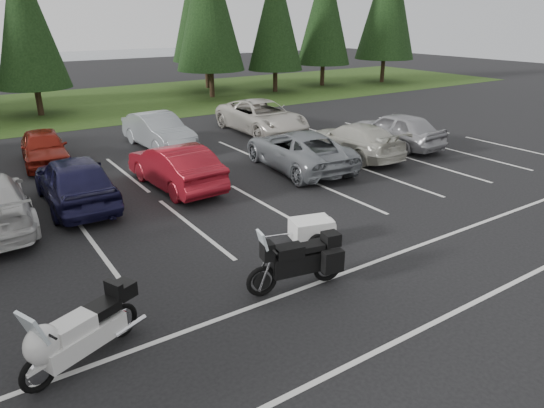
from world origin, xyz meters
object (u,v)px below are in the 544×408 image
Objects in this scene: car_far_4 at (262,117)px; car_far_2 at (44,148)px; adventure_motorcycle at (296,257)px; touring_motorcycle at (81,326)px; car_near_4 at (75,180)px; car_near_7 at (354,140)px; car_near_8 at (395,129)px; car_near_6 at (298,150)px; car_far_3 at (158,131)px; cargo_trailer at (311,231)px; car_near_5 at (175,166)px.

car_far_2 is at bearing -179.58° from car_far_4.
touring_motorcycle is at bearing -170.29° from adventure_motorcycle.
car_near_4 reaches higher than car_far_2.
car_near_7 is at bearing 51.67° from adventure_motorcycle.
adventure_motorcycle is (2.79, -8.04, -0.05)m from car_near_4.
car_near_8 is 1.84× the size of adventure_motorcycle.
car_far_3 is (-3.37, 6.17, 0.02)m from car_near_6.
touring_motorcycle is at bearing -151.31° from cargo_trailer.
car_far_4 is 2.23× the size of touring_motorcycle.
car_near_5 is at bearing 179.14° from car_near_4.
car_far_4 reaches higher than car_near_8.
touring_motorcycle is at bearing 22.75° from car_near_8.
car_far_3 is at bearing 91.75° from adventure_motorcycle.
car_near_7 is at bearing 55.31° from cargo_trailer.
car_near_4 reaches higher than touring_motorcycle.
car_near_8 reaches higher than car_near_6.
touring_motorcycle is at bearing 30.24° from car_near_7.
cargo_trailer is (-0.46, -11.91, -0.42)m from car_far_3.
car_near_7 is 1.93× the size of adventure_motorcycle.
car_far_4 reaches higher than touring_motorcycle.
car_near_8 reaches higher than car_far_2.
cargo_trailer is at bearing 29.35° from car_near_8.
car_near_5 is 0.99× the size of car_far_3.
car_near_6 reaches higher than car_far_2.
car_far_3 is (-6.41, 6.10, 0.06)m from car_near_7.
cargo_trailer is at bearing 126.18° from car_near_4.
car_near_4 is 1.91× the size of adventure_motorcycle.
car_near_6 is 1.16× the size of car_far_3.
car_near_8 is 0.80× the size of car_far_4.
car_near_6 is 6.91m from cargo_trailer.
car_far_3 reaches higher than car_near_7.
car_near_8 reaches higher than touring_motorcycle.
car_near_4 is 11.37m from car_near_7.
car_near_6 is at bearing 176.55° from car_near_4.
touring_motorcycle is at bearing 41.13° from car_near_6.
car_near_4 reaches higher than car_far_3.
car_near_7 is at bearing -47.72° from car_far_3.
car_near_6 is (8.31, -0.70, -0.07)m from car_near_4.
car_far_4 reaches higher than car_far_3.
car_far_3 reaches higher than car_near_6.
car_far_2 is 0.88× the size of car_far_3.
car_near_7 is 6.16m from car_far_4.
car_near_7 is 12.83m from car_far_2.
car_far_4 is 2.30× the size of adventure_motorcycle.
touring_motorcycle is 6.42m from cargo_trailer.
car_near_7 is (8.01, -0.50, -0.06)m from car_near_5.
adventure_motorcycle is at bearing 31.28° from car_near_8.
car_far_2 is 1.62× the size of adventure_motorcycle.
car_near_5 is 0.80× the size of car_far_4.
car_far_4 reaches higher than car_near_7.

